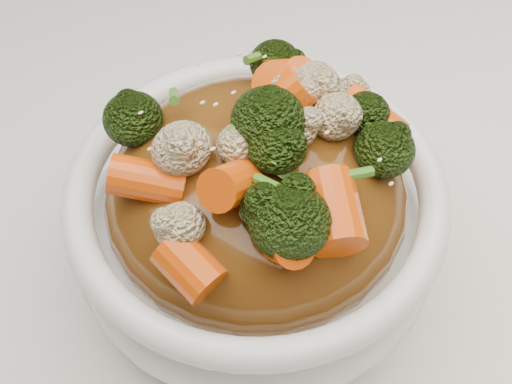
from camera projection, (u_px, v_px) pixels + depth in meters
tablecloth at (272, 211)px, 0.50m from camera, size 1.20×0.80×0.04m
bowl at (256, 225)px, 0.41m from camera, size 0.27×0.27×0.08m
sauce_base at (256, 195)px, 0.39m from camera, size 0.22×0.22×0.09m
carrots at (256, 119)px, 0.34m from camera, size 0.22×0.22×0.05m
broccoli at (256, 121)px, 0.34m from camera, size 0.22×0.22×0.04m
cauliflower at (256, 123)px, 0.35m from camera, size 0.22×0.22×0.03m
scallions at (256, 118)px, 0.34m from camera, size 0.16×0.16×0.02m
sesame_seeds at (256, 118)px, 0.34m from camera, size 0.20×0.20×0.01m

